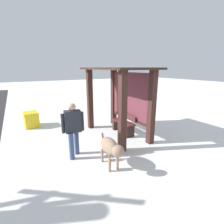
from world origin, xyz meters
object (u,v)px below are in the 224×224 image
Objects in this scene: bus_shelter at (121,90)px; bench_left_inside at (123,124)px; person_walking at (73,126)px; dog at (111,147)px; grit_bin at (31,119)px.

bus_shelter is 1.37m from bench_left_inside.
person_walking is at bearing -69.14° from bus_shelter.
bench_left_inside is at bearing 109.74° from person_walking.
bus_shelter is 2.59× the size of dog.
grit_bin is (-2.66, -3.10, -0.03)m from bench_left_inside.
person_walking is 2.29× the size of grit_bin.
dog is (1.83, -1.62, 0.22)m from bench_left_inside.
dog is (1.83, -1.49, -1.15)m from bus_shelter.
person_walking is at bearing -70.26° from bench_left_inside.
bench_left_inside is (0.00, 0.13, -1.37)m from bus_shelter.
dog is at bearing -41.49° from bench_left_inside.
bench_left_inside is at bearing 138.51° from dog.
bench_left_inside is 1.63× the size of grit_bin.
dog is 4.74m from grit_bin.
person_walking is 1.26m from dog.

